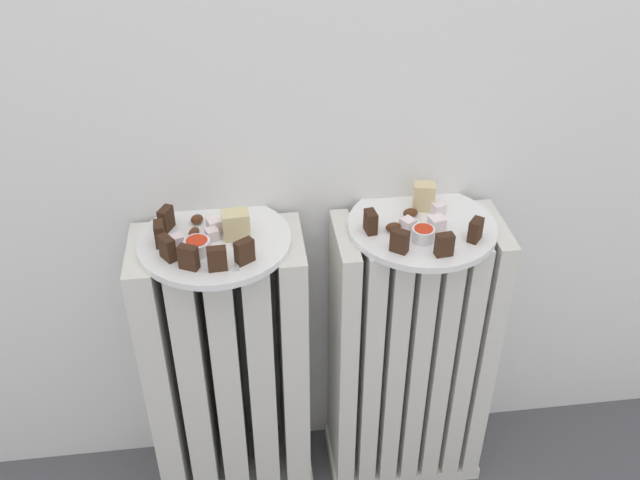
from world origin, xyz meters
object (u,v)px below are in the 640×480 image
(plate_left, at_px, (215,241))
(fork, at_px, (237,251))
(radiator_right, at_px, (409,358))
(radiator_left, at_px, (229,374))
(jam_bowl_left, at_px, (197,246))
(jam_bowl_right, at_px, (423,234))
(plate_right, at_px, (422,226))

(plate_left, bearing_deg, fork, -50.65)
(radiator_right, bearing_deg, radiator_left, -180.00)
(jam_bowl_left, bearing_deg, jam_bowl_right, -1.78)
(plate_left, distance_m, jam_bowl_left, 0.05)
(radiator_right, relative_size, jam_bowl_right, 15.84)
(radiator_right, height_order, plate_right, plate_right)
(radiator_right, bearing_deg, plate_left, -180.00)
(plate_left, xyz_separation_m, fork, (0.04, -0.05, 0.01))
(plate_left, height_order, fork, fork)
(radiator_left, distance_m, fork, 0.33)
(plate_left, relative_size, jam_bowl_left, 6.06)
(jam_bowl_right, xyz_separation_m, fork, (-0.31, 0.00, -0.01))
(plate_left, distance_m, plate_right, 0.36)
(plate_right, xyz_separation_m, jam_bowl_right, (-0.01, -0.05, 0.02))
(radiator_right, xyz_separation_m, plate_right, (-0.00, -0.00, 0.32))
(jam_bowl_left, distance_m, jam_bowl_right, 0.38)
(plate_right, relative_size, jam_bowl_left, 6.06)
(radiator_left, height_order, jam_bowl_left, jam_bowl_left)
(fork, bearing_deg, radiator_left, 129.35)
(plate_right, bearing_deg, radiator_left, 180.00)
(radiator_left, distance_m, jam_bowl_right, 0.49)
(fork, bearing_deg, jam_bowl_left, 173.70)
(radiator_left, bearing_deg, radiator_right, 0.00)
(plate_left, distance_m, jam_bowl_right, 0.36)
(plate_right, distance_m, fork, 0.33)
(radiator_left, relative_size, jam_bowl_left, 14.24)
(jam_bowl_left, bearing_deg, radiator_left, 54.69)
(radiator_left, relative_size, fork, 6.70)
(jam_bowl_left, xyz_separation_m, fork, (0.07, -0.01, -0.01))
(jam_bowl_left, height_order, jam_bowl_right, same)
(radiator_right, relative_size, jam_bowl_left, 14.24)
(plate_left, height_order, jam_bowl_right, jam_bowl_right)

